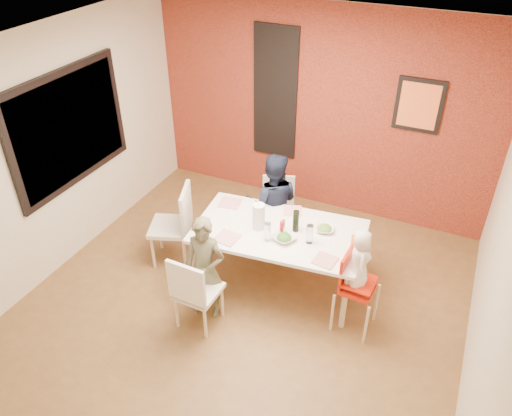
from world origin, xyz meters
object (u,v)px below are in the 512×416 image
at_px(chair_left, 177,221).
at_px(high_chair, 354,285).
at_px(chair_far, 278,206).
at_px(child_near, 205,269).
at_px(toddler, 360,260).
at_px(paper_towel_roll, 259,217).
at_px(dining_table, 279,235).
at_px(wine_bottle, 296,221).
at_px(chair_near, 193,290).
at_px(child_far, 273,204).

relative_size(chair_left, high_chair, 1.10).
xyz_separation_m(chair_far, child_near, (-0.17, -1.51, 0.11)).
relative_size(toddler, paper_towel_roll, 2.24).
bearing_deg(dining_table, wine_bottle, 21.02).
distance_m(dining_table, high_chair, 0.96).
bearing_deg(high_chair, chair_near, 119.18).
bearing_deg(toddler, chair_far, 28.28).
distance_m(child_near, paper_towel_roll, 0.78).
bearing_deg(toddler, child_near, 85.53).
bearing_deg(dining_table, high_chair, -16.21).
height_order(chair_near, high_chair, high_chair).
bearing_deg(chair_far, toddler, -60.27).
distance_m(chair_far, chair_left, 1.26).
distance_m(chair_near, chair_far, 1.75).
bearing_deg(child_far, wine_bottle, 114.85).
relative_size(child_near, paper_towel_roll, 3.98).
relative_size(dining_table, chair_left, 1.90).
distance_m(child_near, toddler, 1.53).
distance_m(dining_table, chair_near, 1.09).
bearing_deg(chair_near, dining_table, -116.14).
bearing_deg(paper_towel_roll, chair_near, -108.18).
bearing_deg(chair_near, toddler, -152.59).
xyz_separation_m(chair_left, child_near, (0.73, -0.62, 0.04)).
relative_size(chair_near, child_far, 0.68).
height_order(chair_near, paper_towel_roll, paper_towel_roll).
bearing_deg(child_far, chair_far, -101.75).
bearing_deg(chair_near, chair_left, -48.10).
bearing_deg(high_chair, toddler, -92.99).
bearing_deg(toddler, dining_table, 52.27).
height_order(high_chair, toddler, toddler).
height_order(high_chair, wine_bottle, wine_bottle).
relative_size(chair_near, paper_towel_roll, 3.02).
xyz_separation_m(child_near, child_far, (0.19, 1.28, 0.06)).
distance_m(child_near, child_far, 1.29).
xyz_separation_m(dining_table, chair_near, (-0.51, -0.95, -0.18)).
relative_size(chair_near, toddler, 1.35).
bearing_deg(chair_left, paper_towel_roll, 71.62).
height_order(chair_near, child_near, child_near).
bearing_deg(paper_towel_roll, dining_table, 14.42).
bearing_deg(chair_left, wine_bottle, 75.85).
distance_m(dining_table, child_far, 0.64).
distance_m(chair_near, child_far, 1.54).
relative_size(dining_table, child_far, 1.44).
height_order(chair_far, high_chair, high_chair).
relative_size(dining_table, child_near, 1.60).
relative_size(high_chair, toddler, 1.36).
height_order(chair_left, child_near, child_near).
distance_m(dining_table, chair_far, 0.89).
bearing_deg(dining_table, chair_left, -175.83).
bearing_deg(chair_left, dining_table, 73.82).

